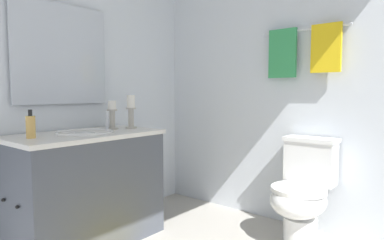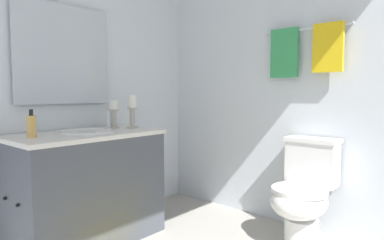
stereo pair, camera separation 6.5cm
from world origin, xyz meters
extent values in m
cube|color=silver|center=(0.00, 1.37, 1.23)|extent=(2.44, 0.04, 2.45)
cube|color=silver|center=(-1.22, 0.00, 1.23)|extent=(0.04, 2.74, 2.45)
cube|color=#474C56|center=(-0.90, 0.07, 0.39)|extent=(0.55, 1.02, 0.77)
cube|color=silver|center=(-0.90, 0.07, 0.79)|extent=(0.58, 1.05, 0.03)
sphere|color=black|center=(-0.99, -0.45, 0.42)|extent=(0.02, 0.02, 0.02)
sphere|color=black|center=(-0.80, -0.45, 0.42)|extent=(0.02, 0.02, 0.02)
ellipsoid|color=white|center=(-0.90, 0.07, 0.75)|extent=(0.38, 0.30, 0.11)
torus|color=white|center=(-0.90, 0.07, 0.81)|extent=(0.40, 0.40, 0.02)
cylinder|color=silver|center=(-0.90, 0.26, 0.87)|extent=(0.02, 0.02, 0.14)
cube|color=silver|center=(-1.18, 0.07, 1.38)|extent=(0.02, 0.75, 0.75)
cylinder|color=#B7B2A5|center=(-0.88, 0.48, 0.81)|extent=(0.09, 0.09, 0.01)
cylinder|color=#B7B2A5|center=(-0.88, 0.48, 0.88)|extent=(0.04, 0.04, 0.15)
cylinder|color=#B7B2A5|center=(-0.88, 0.48, 0.96)|extent=(0.08, 0.08, 0.01)
cylinder|color=white|center=(-0.88, 0.48, 1.02)|extent=(0.06, 0.06, 0.10)
cylinder|color=#B7B2A5|center=(-0.95, 0.35, 0.81)|extent=(0.09, 0.09, 0.01)
cylinder|color=#B7B2A5|center=(-0.95, 0.35, 0.87)|extent=(0.04, 0.04, 0.14)
cylinder|color=#B7B2A5|center=(-0.95, 0.35, 0.95)|extent=(0.08, 0.08, 0.01)
cylinder|color=white|center=(-0.95, 0.35, 0.99)|extent=(0.06, 0.06, 0.07)
cylinder|color=#E5B259|center=(-0.90, -0.30, 0.87)|extent=(0.06, 0.06, 0.14)
cylinder|color=black|center=(-0.90, -0.30, 0.96)|extent=(0.02, 0.02, 0.04)
cylinder|color=white|center=(0.29, 1.07, 0.09)|extent=(0.24, 0.24, 0.18)
ellipsoid|color=white|center=(0.29, 1.02, 0.32)|extent=(0.38, 0.46, 0.24)
cylinder|color=white|center=(0.29, 1.02, 0.40)|extent=(0.39, 0.39, 0.03)
cube|color=white|center=(0.29, 1.24, 0.56)|extent=(0.36, 0.17, 0.32)
cube|color=white|center=(0.29, 1.24, 0.73)|extent=(0.38, 0.19, 0.03)
cylinder|color=silver|center=(0.20, 1.31, 1.57)|extent=(0.68, 0.02, 0.02)
cube|color=#389E59|center=(0.03, 1.29, 1.40)|extent=(0.23, 0.03, 0.39)
cube|color=yellow|center=(0.37, 1.29, 1.41)|extent=(0.22, 0.03, 0.36)
camera|label=1|loc=(1.18, -1.25, 1.08)|focal=31.08mm
camera|label=2|loc=(1.23, -1.20, 1.08)|focal=31.08mm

